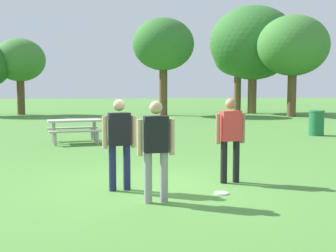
% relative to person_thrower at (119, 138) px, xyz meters
% --- Properties ---
extents(ground_plane, '(120.00, 120.00, 0.00)m').
position_rel_person_thrower_xyz_m(ground_plane, '(0.59, 0.24, -0.94)').
color(ground_plane, '#4C8438').
extents(person_thrower, '(0.60, 0.28, 1.64)m').
position_rel_person_thrower_xyz_m(person_thrower, '(0.00, 0.00, 0.00)').
color(person_thrower, '#1E234C').
rests_on(person_thrower, ground).
extents(person_catcher, '(0.60, 0.28, 1.64)m').
position_rel_person_thrower_xyz_m(person_catcher, '(2.13, 0.39, 0.00)').
color(person_catcher, black).
rests_on(person_catcher, ground).
extents(person_bystander, '(0.61, 0.25, 1.64)m').
position_rel_person_thrower_xyz_m(person_bystander, '(0.58, -0.90, 0.00)').
color(person_bystander, gray).
rests_on(person_bystander, ground).
extents(frisbee, '(0.25, 0.25, 0.03)m').
position_rel_person_thrower_xyz_m(frisbee, '(1.76, -0.46, -0.93)').
color(frisbee, white).
rests_on(frisbee, ground).
extents(picnic_table_near, '(1.96, 1.74, 0.77)m').
position_rel_person_thrower_xyz_m(picnic_table_near, '(-1.48, 6.84, -0.38)').
color(picnic_table_near, '#B2ADA3').
rests_on(picnic_table_near, ground).
extents(trash_can_beside_table, '(0.59, 0.59, 0.96)m').
position_rel_person_thrower_xyz_m(trash_can_beside_table, '(7.47, 8.01, -0.46)').
color(trash_can_beside_table, '#1E663D').
rests_on(trash_can_beside_table, ground).
extents(tree_broad_center, '(3.30, 3.30, 4.99)m').
position_rel_person_thrower_xyz_m(tree_broad_center, '(-6.42, 21.83, 2.60)').
color(tree_broad_center, brown).
rests_on(tree_broad_center, ground).
extents(tree_far_right, '(3.92, 3.92, 6.21)m').
position_rel_person_thrower_xyz_m(tree_far_right, '(2.84, 20.16, 3.56)').
color(tree_far_right, brown).
rests_on(tree_far_right, ground).
extents(tree_slender_mid, '(3.42, 3.42, 5.47)m').
position_rel_person_thrower_xyz_m(tree_slender_mid, '(8.21, 21.91, 3.02)').
color(tree_slender_mid, brown).
rests_on(tree_slender_mid, ground).
extents(tree_back_left, '(5.89, 5.89, 7.32)m').
position_rel_person_thrower_xyz_m(tree_back_left, '(9.14, 21.48, 3.85)').
color(tree_back_left, brown).
rests_on(tree_back_left, ground).
extents(tree_back_right, '(4.33, 4.33, 6.19)m').
position_rel_person_thrower_xyz_m(tree_back_right, '(10.58, 18.05, 3.37)').
color(tree_back_right, brown).
rests_on(tree_back_right, ground).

